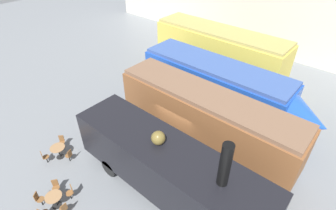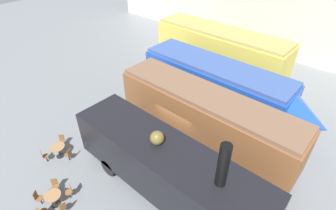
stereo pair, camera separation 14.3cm
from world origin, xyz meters
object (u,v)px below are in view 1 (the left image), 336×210
cafe_table_near (58,150)px  cafe_chair_0 (44,157)px  passenger_coach_vintage (219,49)px  visitor_person (192,161)px  passenger_coach_wooden (205,115)px  steam_locomotive (167,167)px  cafe_table_mid (54,199)px  streamlined_locomotive (224,87)px

cafe_table_near → cafe_chair_0: bearing=-104.2°
cafe_table_near → cafe_chair_0: 0.78m
cafe_table_near → passenger_coach_vintage: bearing=83.3°
visitor_person → passenger_coach_wooden: bearing=109.1°
steam_locomotive → cafe_table_near: (-6.18, -2.26, -1.28)m
steam_locomotive → cafe_table_mid: steam_locomotive is taller
steam_locomotive → visitor_person: (0.15, 1.79, -0.99)m
steam_locomotive → passenger_coach_wooden: bearing=98.4°
visitor_person → cafe_table_near: bearing=-147.4°
cafe_table_near → cafe_table_mid: cafe_table_near is taller
cafe_table_mid → visitor_person: bearing=58.0°
cafe_table_mid → steam_locomotive: bearing=49.2°
cafe_table_near → cafe_chair_0: size_ratio=0.94×
streamlined_locomotive → passenger_coach_vintage: bearing=126.0°
passenger_coach_vintage → streamlined_locomotive: (3.11, -4.28, -0.31)m
cafe_table_mid → passenger_coach_vintage: bearing=93.8°
cafe_chair_0 → visitor_person: bearing=-39.5°
passenger_coach_vintage → passenger_coach_wooden: 8.75m
passenger_coach_wooden → visitor_person: bearing=-70.9°
cafe_chair_0 → streamlined_locomotive: bearing=-11.2°
passenger_coach_vintage → cafe_table_near: size_ratio=13.44×
cafe_table_mid → cafe_table_near: bearing=146.3°
passenger_coach_wooden → steam_locomotive: bearing=-81.6°
streamlined_locomotive → cafe_chair_0: streamlined_locomotive is taller
passenger_coach_vintage → steam_locomotive: (4.54, -11.70, -0.56)m
cafe_table_mid → cafe_chair_0: (-2.88, 1.03, -0.04)m
steam_locomotive → streamlined_locomotive: bearing=100.9°
passenger_coach_wooden → steam_locomotive: (0.57, -3.90, -0.39)m
passenger_coach_vintage → visitor_person: 11.07m
steam_locomotive → cafe_table_near: 6.70m
passenger_coach_vintage → passenger_coach_wooden: passenger_coach_vintage is taller
passenger_coach_wooden → cafe_table_mid: size_ratio=13.65×
cafe_table_near → steam_locomotive: bearing=20.1°
cafe_table_mid → cafe_chair_0: cafe_chair_0 is taller
passenger_coach_wooden → visitor_person: passenger_coach_wooden is taller
steam_locomotive → cafe_chair_0: size_ratio=11.56×
passenger_coach_wooden → visitor_person: (0.73, -2.11, -1.39)m
cafe_table_mid → visitor_person: (3.65, 5.84, 0.31)m
passenger_coach_wooden → cafe_table_near: size_ratio=13.09×
cafe_table_near → visitor_person: bearing=32.6°
passenger_coach_vintage → cafe_table_mid: (1.05, -15.75, -1.87)m
cafe_table_near → cafe_table_mid: 3.23m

